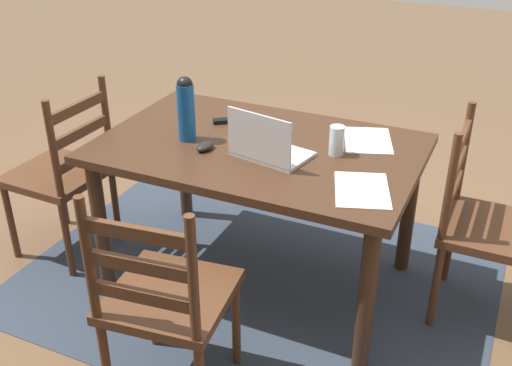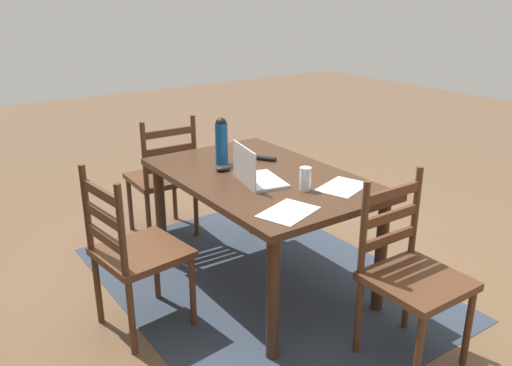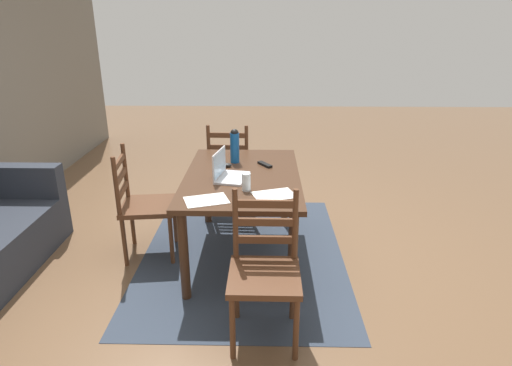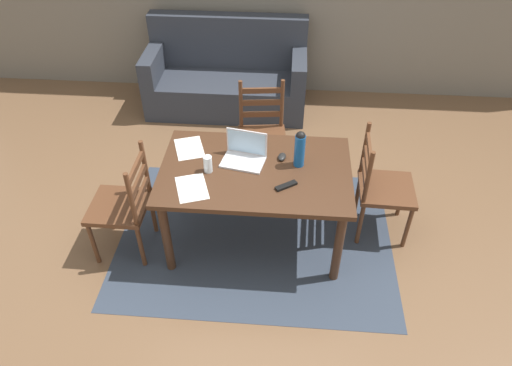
{
  "view_description": "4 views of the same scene",
  "coord_description": "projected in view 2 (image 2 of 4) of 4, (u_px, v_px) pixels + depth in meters",
  "views": [
    {
      "loc": [
        -1.05,
        2.32,
        1.9
      ],
      "look_at": [
        -0.04,
        0.12,
        0.61
      ],
      "focal_mm": 43.17,
      "sensor_mm": 36.0,
      "label": 1
    },
    {
      "loc": [
        -2.47,
        1.76,
        1.79
      ],
      "look_at": [
        0.12,
        -0.04,
        0.64
      ],
      "focal_mm": 37.22,
      "sensor_mm": 36.0,
      "label": 2
    },
    {
      "loc": [
        -3.31,
        -0.18,
        1.92
      ],
      "look_at": [
        0.09,
        -0.11,
        0.63
      ],
      "focal_mm": 30.16,
      "sensor_mm": 36.0,
      "label": 3
    },
    {
      "loc": [
        0.22,
        -2.78,
        2.98
      ],
      "look_at": [
        -0.0,
        0.11,
        0.51
      ],
      "focal_mm": 33.18,
      "sensor_mm": 36.0,
      "label": 4
    }
  ],
  "objects": [
    {
      "name": "ground_plane",
      "position": [
        261.0,
        282.0,
        3.46
      ],
      "size": [
        14.0,
        14.0,
        0.0
      ],
      "primitive_type": "plane",
      "color": "brown"
    },
    {
      "name": "chair_far_head",
      "position": [
        135.0,
        253.0,
        2.85
      ],
      "size": [
        0.49,
        0.49,
        0.95
      ],
      "color": "#56331E",
      "rests_on": "ground"
    },
    {
      "name": "chair_left_near",
      "position": [
        411.0,
        275.0,
        2.62
      ],
      "size": [
        0.44,
        0.44,
        0.95
      ],
      "color": "#56331E",
      "rests_on": "ground"
    },
    {
      "name": "tv_remote",
      "position": [
        263.0,
        159.0,
        3.49
      ],
      "size": [
        0.17,
        0.13,
        0.02
      ],
      "primitive_type": "cube",
      "rotation": [
        0.0,
        0.0,
        2.17
      ],
      "color": "black",
      "rests_on": "dining_table"
    },
    {
      "name": "dining_table",
      "position": [
        261.0,
        189.0,
        3.24
      ],
      "size": [
        1.45,
        0.93,
        0.74
      ],
      "color": "#422819",
      "rests_on": "ground"
    },
    {
      "name": "paper_stack_right",
      "position": [
        288.0,
        212.0,
        2.67
      ],
      "size": [
        0.3,
        0.35,
        0.0
      ],
      "primitive_type": "cube",
      "rotation": [
        0.0,
        0.0,
        0.33
      ],
      "color": "white",
      "rests_on": "dining_table"
    },
    {
      "name": "drinking_glass",
      "position": [
        305.0,
        179.0,
        2.94
      ],
      "size": [
        0.07,
        0.07,
        0.13
      ],
      "primitive_type": "cylinder",
      "color": "silver",
      "rests_on": "dining_table"
    },
    {
      "name": "chair_right_far",
      "position": [
        163.0,
        178.0,
        3.99
      ],
      "size": [
        0.45,
        0.45,
        0.95
      ],
      "color": "#56331E",
      "rests_on": "ground"
    },
    {
      "name": "laptop",
      "position": [
        254.0,
        174.0,
        3.06
      ],
      "size": [
        0.36,
        0.28,
        0.23
      ],
      "color": "silver",
      "rests_on": "dining_table"
    },
    {
      "name": "paper_stack_left",
      "position": [
        343.0,
        187.0,
        3.01
      ],
      "size": [
        0.3,
        0.35,
        0.0
      ],
      "primitive_type": "cube",
      "rotation": [
        0.0,
        0.0,
        0.33
      ],
      "color": "white",
      "rests_on": "dining_table"
    },
    {
      "name": "area_rug",
      "position": [
        261.0,
        281.0,
        3.46
      ],
      "size": [
        2.29,
        1.72,
        0.01
      ],
      "primitive_type": "cube",
      "color": "#333D4C",
      "rests_on": "ground"
    },
    {
      "name": "water_bottle",
      "position": [
        221.0,
        140.0,
        3.36
      ],
      "size": [
        0.08,
        0.08,
        0.3
      ],
      "color": "#145199",
      "rests_on": "dining_table"
    },
    {
      "name": "computer_mouse",
      "position": [
        224.0,
        168.0,
        3.27
      ],
      "size": [
        0.07,
        0.11,
        0.03
      ],
      "primitive_type": "ellipsoid",
      "rotation": [
        0.0,
        0.0,
        -0.15
      ],
      "color": "black",
      "rests_on": "dining_table"
    }
  ]
}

